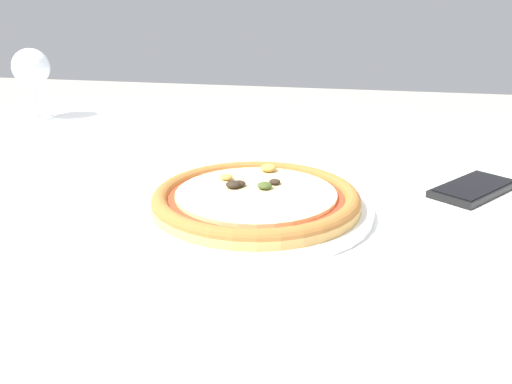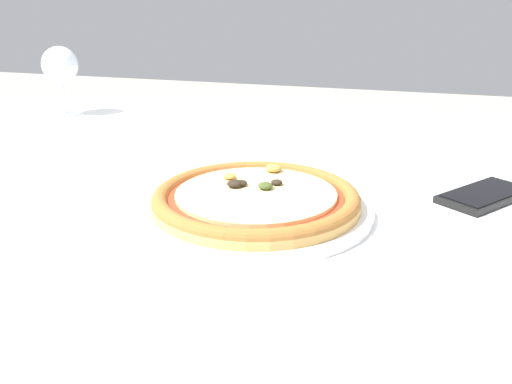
% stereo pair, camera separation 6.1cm
% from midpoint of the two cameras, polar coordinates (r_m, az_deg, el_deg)
% --- Properties ---
extents(dining_table, '(1.43, 1.15, 0.71)m').
position_cam_midpoint_polar(dining_table, '(0.85, -13.33, -5.43)').
color(dining_table, '#997047').
rests_on(dining_table, ground_plane).
extents(pizza_plate, '(0.31, 0.31, 0.04)m').
position_cam_midpoint_polar(pizza_plate, '(0.76, -2.32, -0.96)').
color(pizza_plate, white).
rests_on(pizza_plate, dining_table).
extents(wine_glass_far_left, '(0.08, 0.08, 0.16)m').
position_cam_midpoint_polar(wine_glass_far_left, '(1.38, -22.79, 11.25)').
color(wine_glass_far_left, silver).
rests_on(wine_glass_far_left, dining_table).
extents(cell_phone, '(0.14, 0.16, 0.01)m').
position_cam_midpoint_polar(cell_phone, '(0.89, 19.12, 0.30)').
color(cell_phone, black).
rests_on(cell_phone, dining_table).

